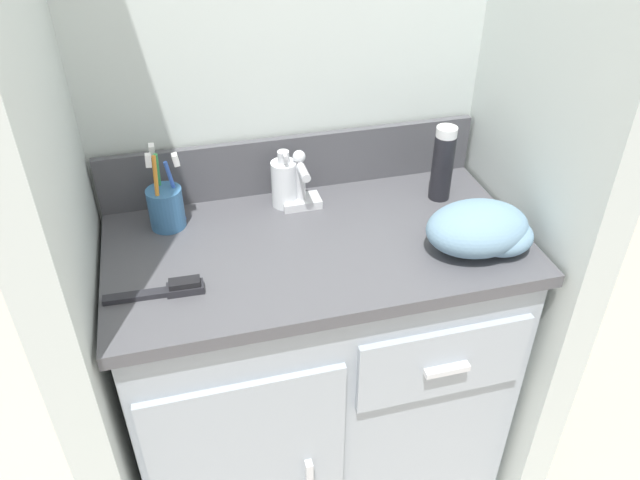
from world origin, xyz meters
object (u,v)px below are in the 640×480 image
soap_dispenser (284,182)px  shaving_cream_can (443,164)px  toothbrush_cup (166,206)px  hand_towel (483,230)px  hairbrush (169,290)px

soap_dispenser → shaving_cream_can: bearing=-9.7°
toothbrush_cup → hand_towel: (0.64, -0.26, -0.00)m
soap_dispenser → hairbrush: size_ratio=0.75×
hand_towel → shaving_cream_can: bearing=89.9°
soap_dispenser → hairbrush: (-0.29, -0.26, -0.05)m
toothbrush_cup → hairbrush: bearing=-93.4°
shaving_cream_can → hand_towel: shaving_cream_can is taller
hand_towel → toothbrush_cup: bearing=157.9°
hairbrush → soap_dispenser: bearing=44.7°
shaving_cream_can → hairbrush: bearing=-162.8°
toothbrush_cup → hand_towel: 0.69m
toothbrush_cup → shaving_cream_can: (0.64, -0.04, 0.04)m
hairbrush → hand_towel: (0.65, -0.02, 0.04)m
toothbrush_cup → hairbrush: 0.25m
shaving_cream_can → toothbrush_cup: bearing=176.4°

